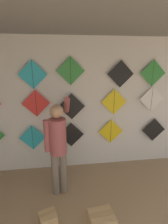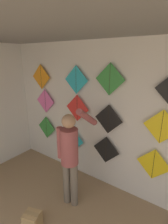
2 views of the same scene
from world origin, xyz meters
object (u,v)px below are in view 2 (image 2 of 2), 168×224
object	(u,v)px
kite_3	(153,164)
kite_12	(110,79)
cardboard_box_spare	(32,220)
kite_6	(77,108)
kite_2	(106,150)
kite_5	(45,101)
kite_10	(41,77)
kite_8	(162,127)
kite_1	(73,140)
shopkeeper	(70,153)
kite_0	(47,127)
kite_11	(76,80)
kite_7	(108,119)

from	to	relation	value
kite_3	kite_12	world-z (taller)	kite_12
cardboard_box_spare	kite_6	size ratio (longest dim) A/B	0.53
kite_2	kite_5	size ratio (longest dim) A/B	1.00
kite_5	kite_10	world-z (taller)	kite_10
cardboard_box_spare	kite_12	distance (m)	2.54
kite_2	kite_3	world-z (taller)	kite_3
kite_5	kite_12	world-z (taller)	kite_12
cardboard_box_spare	kite_12	bearing A→B (deg)	72.77
kite_2	kite_8	xyz separation A→B (m)	(0.92, 0.00, 0.70)
kite_12	kite_10	bearing A→B (deg)	180.00
cardboard_box_spare	kite_2	world-z (taller)	kite_2
kite_1	shopkeeper	bearing A→B (deg)	-53.88
kite_3	kite_2	bearing A→B (deg)	180.00
kite_0	kite_6	distance (m)	1.15
kite_10	kite_12	distance (m)	1.72
cardboard_box_spare	kite_0	world-z (taller)	kite_0
kite_1	kite_11	xyz separation A→B (m)	(0.11, 0.00, 1.30)
kite_8	kite_6	bearing A→B (deg)	180.00
cardboard_box_spare	kite_3	xyz separation A→B (m)	(1.32, 1.47, 0.70)
kite_3	kite_5	world-z (taller)	kite_5
cardboard_box_spare	kite_8	distance (m)	2.43
kite_2	kite_5	distance (m)	1.77
kite_3	kite_6	xyz separation A→B (m)	(-1.57, 0.00, 0.70)
kite_2	kite_6	bearing A→B (deg)	180.00
kite_11	shopkeeper	bearing A→B (deg)	-59.65
kite_6	kite_10	bearing A→B (deg)	180.00
kite_1	kite_11	world-z (taller)	kite_11
kite_5	kite_11	world-z (taller)	kite_11
kite_1	kite_7	size ratio (longest dim) A/B	1.00
kite_3	kite_5	bearing A→B (deg)	180.00
kite_10	kite_11	size ratio (longest dim) A/B	1.00
cardboard_box_spare	kite_1	xyz separation A→B (m)	(-0.37, 1.47, 0.65)
kite_1	kite_8	size ratio (longest dim) A/B	1.00
kite_8	kite_3	bearing A→B (deg)	180.00
kite_3	kite_7	distance (m)	1.05
kite_11	kite_12	xyz separation A→B (m)	(0.72, 0.00, 0.06)
shopkeeper	kite_8	xyz separation A→B (m)	(1.19, 0.75, 0.49)
kite_3	kite_11	size ratio (longest dim) A/B	1.00
shopkeeper	kite_6	distance (m)	1.00
kite_8	shopkeeper	bearing A→B (deg)	-147.88
kite_1	kite_2	distance (m)	0.81
kite_0	kite_11	bearing A→B (deg)	0.00
kite_2	kite_11	world-z (taller)	kite_11
kite_5	kite_0	bearing A→B (deg)	180.00
kite_0	kite_8	world-z (taller)	kite_8
kite_6	kite_5	bearing A→B (deg)	180.00
kite_1	kite_10	size ratio (longest dim) A/B	1.00
cardboard_box_spare	kite_0	distance (m)	2.04
kite_0	kite_7	xyz separation A→B (m)	(1.66, 0.00, 0.56)
shopkeeper	kite_11	world-z (taller)	kite_11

